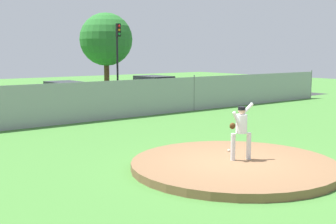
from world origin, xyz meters
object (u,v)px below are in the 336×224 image
baseball (229,150)px  parked_car_burgundy (66,97)px  parked_car_charcoal (154,90)px  pitcher_youth (241,127)px  traffic_light_far (118,48)px

baseball → parked_car_burgundy: size_ratio=0.02×
baseball → parked_car_charcoal: (7.27, 13.89, 0.55)m
pitcher_youth → parked_car_charcoal: 16.74m
baseball → parked_car_burgundy: parked_car_burgundy is taller
parked_car_charcoal → traffic_light_far: bearing=95.1°
traffic_light_far → parked_car_charcoal: bearing=-84.9°
baseball → parked_car_charcoal: 15.69m
baseball → parked_car_burgundy: 13.58m
baseball → parked_car_charcoal: size_ratio=0.02×
parked_car_burgundy → pitcher_youth: bearing=-95.7°
baseball → traffic_light_far: bearing=68.6°
pitcher_youth → parked_car_charcoal: bearing=62.4°
baseball → parked_car_burgundy: (0.95, 13.54, 0.51)m
baseball → parked_car_charcoal: parked_car_charcoal is taller
parked_car_burgundy → parked_car_charcoal: (6.32, 0.36, 0.04)m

